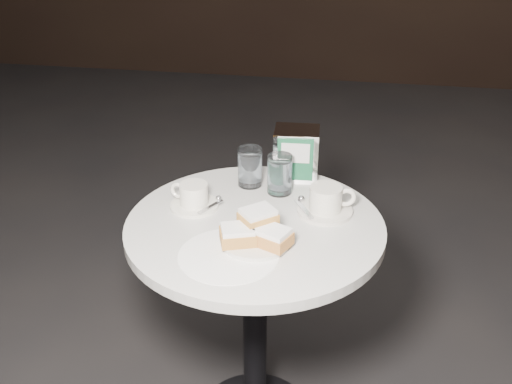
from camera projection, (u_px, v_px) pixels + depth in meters
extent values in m
cylinder|color=black|center=(255.00, 333.00, 1.90)|extent=(0.07, 0.07, 0.70)
cylinder|color=white|center=(255.00, 228.00, 1.73)|extent=(0.70, 0.70, 0.03)
cylinder|color=white|center=(228.00, 255.00, 1.59)|extent=(0.29, 0.29, 0.00)
cylinder|color=silver|center=(255.00, 241.00, 1.63)|extent=(0.18, 0.18, 0.01)
cube|color=#BE823A|center=(238.00, 237.00, 1.61)|extent=(0.10, 0.09, 0.03)
cube|color=white|center=(238.00, 229.00, 1.60)|extent=(0.10, 0.08, 0.01)
cube|color=#C37F3C|center=(273.00, 239.00, 1.60)|extent=(0.11, 0.10, 0.03)
cube|color=white|center=(273.00, 231.00, 1.59)|extent=(0.10, 0.09, 0.01)
cube|color=#CA8D3E|center=(258.00, 219.00, 1.63)|extent=(0.11, 0.11, 0.03)
cube|color=white|center=(258.00, 212.00, 1.62)|extent=(0.10, 0.10, 0.01)
cylinder|color=white|center=(194.00, 205.00, 1.80)|extent=(0.17, 0.17, 0.01)
cylinder|color=white|center=(194.00, 194.00, 1.78)|extent=(0.10, 0.10, 0.06)
cylinder|color=brown|center=(193.00, 186.00, 1.77)|extent=(0.09, 0.09, 0.00)
torus|color=white|center=(178.00, 190.00, 1.80)|extent=(0.05, 0.02, 0.05)
cube|color=silver|center=(211.00, 207.00, 1.78)|extent=(0.06, 0.09, 0.00)
sphere|color=silver|center=(219.00, 198.00, 1.81)|extent=(0.02, 0.02, 0.02)
cylinder|color=silver|center=(325.00, 211.00, 1.77)|extent=(0.19, 0.19, 0.01)
cylinder|color=white|center=(326.00, 198.00, 1.75)|extent=(0.11, 0.11, 0.07)
cylinder|color=brown|center=(326.00, 189.00, 1.74)|extent=(0.10, 0.10, 0.00)
torus|color=white|center=(346.00, 197.00, 1.76)|extent=(0.06, 0.03, 0.06)
cube|color=silver|center=(304.00, 209.00, 1.76)|extent=(0.06, 0.10, 0.00)
sphere|color=#B9B9BE|center=(301.00, 199.00, 1.81)|extent=(0.02, 0.02, 0.02)
cylinder|color=white|center=(250.00, 167.00, 1.89)|extent=(0.10, 0.10, 0.12)
cylinder|color=silver|center=(250.00, 168.00, 1.90)|extent=(0.08, 0.08, 0.10)
cylinder|color=white|center=(280.00, 174.00, 1.85)|extent=(0.09, 0.09, 0.12)
cylinder|color=white|center=(280.00, 176.00, 1.85)|extent=(0.08, 0.08, 0.10)
cube|color=white|center=(296.00, 153.00, 1.93)|extent=(0.14, 0.11, 0.15)
cube|color=#1A5D3B|center=(295.00, 160.00, 1.88)|extent=(0.11, 0.01, 0.13)
cube|color=white|center=(295.00, 153.00, 1.87)|extent=(0.08, 0.01, 0.06)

